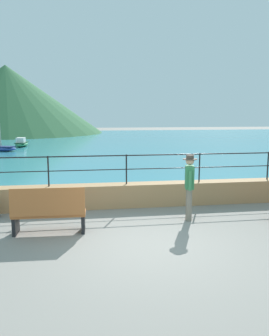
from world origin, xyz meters
TOP-DOWN VIEW (x-y plane):
  - ground_plane at (0.00, 0.00)m, footprint 120.00×120.00m
  - promenade_wall at (0.00, 3.20)m, footprint 20.00×0.56m
  - railing at (0.00, 3.20)m, footprint 18.44×0.04m
  - lake_water at (0.00, 25.84)m, footprint 64.00×44.32m
  - hill_main at (-11.41, 43.09)m, footprint 26.18×26.18m
  - bench_main at (-2.12, 1.06)m, footprint 1.72×0.62m
  - person_walking at (1.47, 1.62)m, footprint 0.38×0.56m
  - boat_0 at (-7.14, 19.34)m, footprint 2.47×1.78m
  - boat_3 at (-6.32, 22.64)m, footprint 1.07×2.36m

SIDE VIEW (x-z plane):
  - ground_plane at x=0.00m, z-range 0.00..0.00m
  - lake_water at x=0.00m, z-range 0.00..0.06m
  - boat_0 at x=-7.14m, z-range -0.77..1.29m
  - boat_3 at x=-6.32m, z-range -0.05..0.71m
  - promenade_wall at x=0.00m, z-range 0.00..0.70m
  - bench_main at x=-2.12m, z-range -0.01..1.12m
  - person_walking at x=1.47m, z-range 0.10..1.85m
  - railing at x=0.00m, z-range 0.89..1.79m
  - hill_main at x=-11.41m, z-range 0.00..9.29m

